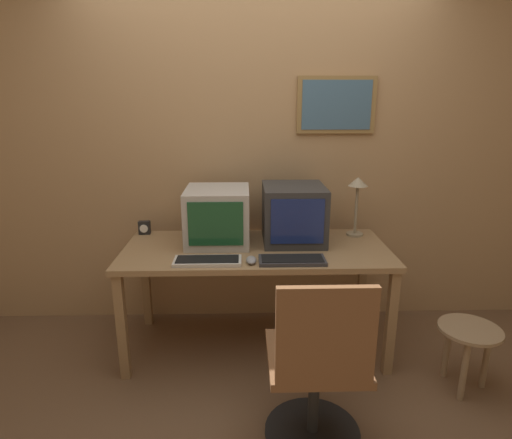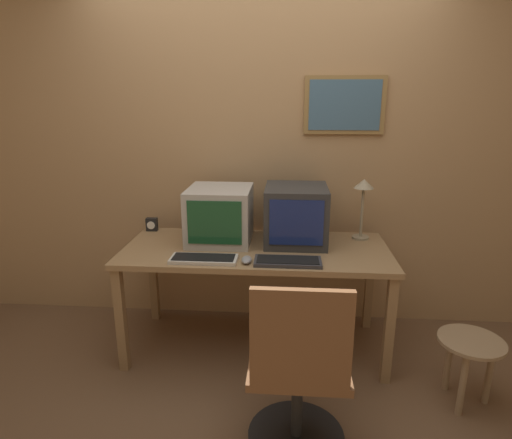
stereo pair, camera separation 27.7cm
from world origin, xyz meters
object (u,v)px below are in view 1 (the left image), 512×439
(keyboard_side, at_px, (292,260))
(side_stool, at_px, (468,341))
(monitor_left, at_px, (218,216))
(monitor_right, at_px, (293,214))
(desk_clock, at_px, (144,228))
(mouse_near_keyboard, at_px, (251,260))
(office_chair, at_px, (317,375))
(keyboard_main, at_px, (208,261))
(desk_lamp, at_px, (357,192))

(keyboard_side, distance_m, side_stool, 1.13)
(monitor_left, height_order, side_stool, monitor_left)
(monitor_right, bearing_deg, desk_clock, 170.86)
(mouse_near_keyboard, height_order, office_chair, office_chair)
(keyboard_main, distance_m, keyboard_side, 0.51)
(keyboard_side, height_order, desk_lamp, desk_lamp)
(keyboard_side, relative_size, desk_lamp, 0.95)
(office_chair, bearing_deg, keyboard_side, 95.42)
(monitor_right, relative_size, office_chair, 0.48)
(keyboard_side, xyz_separation_m, desk_clock, (-1.01, 0.58, 0.04))
(desk_lamp, bearing_deg, desk_clock, 177.44)
(side_stool, bearing_deg, desk_lamp, 125.35)
(office_chair, bearing_deg, monitor_right, 90.61)
(desk_lamp, relative_size, side_stool, 1.05)
(monitor_right, xyz_separation_m, desk_lamp, (0.46, 0.10, 0.12))
(keyboard_main, distance_m, side_stool, 1.61)
(mouse_near_keyboard, bearing_deg, keyboard_side, 1.31)
(keyboard_side, relative_size, desk_clock, 4.19)
(monitor_right, xyz_separation_m, keyboard_main, (-0.56, -0.40, -0.18))
(monitor_right, height_order, office_chair, monitor_right)
(monitor_right, distance_m, office_chair, 1.16)
(mouse_near_keyboard, height_order, desk_clock, desk_clock)
(keyboard_main, xyz_separation_m, office_chair, (0.57, -0.64, -0.34))
(monitor_left, bearing_deg, side_stool, -22.15)
(keyboard_main, relative_size, mouse_near_keyboard, 3.55)
(monitor_right, xyz_separation_m, side_stool, (0.97, -0.63, -0.61))
(mouse_near_keyboard, bearing_deg, monitor_left, 119.26)
(monitor_left, distance_m, side_stool, 1.72)
(mouse_near_keyboard, relative_size, desk_clock, 1.19)
(office_chair, bearing_deg, mouse_near_keyboard, 116.04)
(desk_clock, bearing_deg, side_stool, -21.38)
(keyboard_main, distance_m, desk_clock, 0.76)
(keyboard_main, height_order, desk_clock, desk_clock)
(mouse_near_keyboard, bearing_deg, desk_lamp, 34.27)
(desk_clock, bearing_deg, keyboard_side, -29.68)
(keyboard_side, height_order, side_stool, keyboard_side)
(monitor_left, distance_m, office_chair, 1.26)
(monitor_left, distance_m, keyboard_main, 0.42)
(monitor_right, relative_size, side_stool, 1.13)
(keyboard_main, bearing_deg, desk_clock, 131.12)
(monitor_right, height_order, desk_clock, monitor_right)
(monitor_right, height_order, keyboard_main, monitor_right)
(keyboard_side, relative_size, office_chair, 0.43)
(desk_clock, xyz_separation_m, desk_lamp, (1.52, -0.07, 0.27))
(desk_clock, distance_m, office_chair, 1.66)
(monitor_left, relative_size, mouse_near_keyboard, 3.94)
(monitor_left, bearing_deg, keyboard_main, -96.32)
(office_chair, bearing_deg, desk_clock, 131.49)
(mouse_near_keyboard, distance_m, office_chair, 0.78)
(monitor_left, bearing_deg, monitor_right, 2.18)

